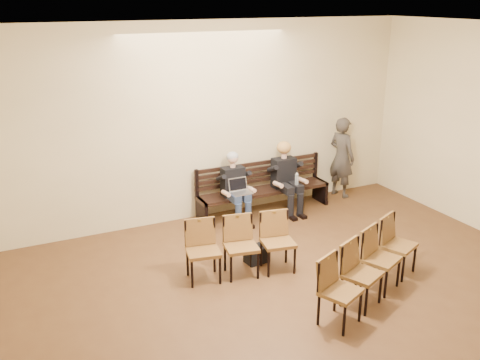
# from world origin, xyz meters

# --- Properties ---
(room_walls) EXTENTS (8.02, 10.01, 3.51)m
(room_walls) POSITION_xyz_m (0.00, 0.79, 2.54)
(room_walls) COLOR beige
(room_walls) RESTS_ON ground
(bench) EXTENTS (2.60, 0.90, 0.45)m
(bench) POSITION_xyz_m (1.01, 4.65, 0.23)
(bench) COLOR black
(bench) RESTS_ON ground
(seated_man) EXTENTS (0.50, 0.69, 1.20)m
(seated_man) POSITION_xyz_m (0.36, 4.53, 0.60)
(seated_man) COLOR black
(seated_man) RESTS_ON ground
(seated_woman) EXTENTS (0.53, 0.73, 1.23)m
(seated_woman) POSITION_xyz_m (1.41, 4.53, 0.62)
(seated_woman) COLOR black
(seated_woman) RESTS_ON ground
(laptop) EXTENTS (0.37, 0.31, 0.26)m
(laptop) POSITION_xyz_m (0.38, 4.33, 0.58)
(laptop) COLOR #B4B4B8
(laptop) RESTS_ON bench
(water_bottle) EXTENTS (0.09, 0.09, 0.23)m
(water_bottle) POSITION_xyz_m (1.49, 4.29, 0.57)
(water_bottle) COLOR silver
(water_bottle) RESTS_ON bench
(bag) EXTENTS (0.38, 0.28, 0.26)m
(bag) POSITION_xyz_m (-0.04, 2.91, 0.13)
(bag) COLOR black
(bag) RESTS_ON ground
(passerby) EXTENTS (0.60, 0.77, 1.87)m
(passerby) POSITION_xyz_m (2.82, 4.75, 0.93)
(passerby) COLOR #3A352F
(passerby) RESTS_ON ground
(chair_row_front) EXTENTS (1.64, 0.76, 0.88)m
(chair_row_front) POSITION_xyz_m (-0.43, 2.67, 0.44)
(chair_row_front) COLOR brown
(chair_row_front) RESTS_ON ground
(chair_row_back) EXTENTS (2.13, 1.31, 0.87)m
(chair_row_back) POSITION_xyz_m (0.89, 1.38, 0.44)
(chair_row_back) COLOR brown
(chair_row_back) RESTS_ON ground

